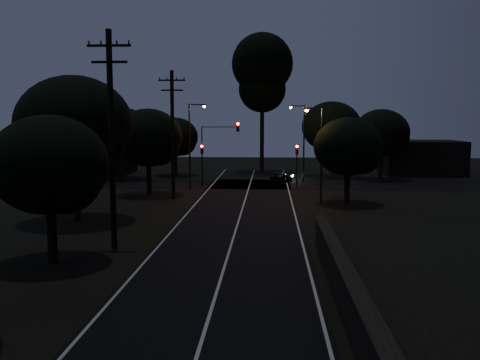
{
  "coord_description": "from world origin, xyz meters",
  "views": [
    {
      "loc": [
        2.0,
        -11.6,
        6.6
      ],
      "look_at": [
        0.0,
        24.0,
        2.5
      ],
      "focal_mm": 40.0,
      "sensor_mm": 36.0,
      "label": 1
    }
  ],
  "objects": [
    {
      "name": "streetlight_c",
      "position": [
        5.83,
        30.0,
        4.35
      ],
      "size": [
        1.46,
        0.26,
        7.5
      ],
      "color": "black",
      "rests_on": "ground"
    },
    {
      "name": "utility_pole_far",
      "position": [
        -6.0,
        32.0,
        5.48
      ],
      "size": [
        2.2,
        0.3,
        10.5
      ],
      "color": "black",
      "rests_on": "ground"
    },
    {
      "name": "tall_pine",
      "position": [
        1.0,
        55.0,
        12.31
      ],
      "size": [
        7.51,
        7.51,
        17.06
      ],
      "color": "black",
      "rests_on": "ground"
    },
    {
      "name": "tree_left_c",
      "position": [
        -10.24,
        21.85,
        6.05
      ],
      "size": [
        7.41,
        7.41,
        9.36
      ],
      "color": "black",
      "rests_on": "ground"
    },
    {
      "name": "retaining_wall",
      "position": [
        7.74,
        3.0,
        0.62
      ],
      "size": [
        6.93,
        26.0,
        1.6
      ],
      "color": "black",
      "rests_on": "ground"
    },
    {
      "name": "tree_left_b",
      "position": [
        -7.81,
        11.89,
        4.4
      ],
      "size": [
        5.34,
        5.34,
        6.79
      ],
      "color": "black",
      "rests_on": "ground"
    },
    {
      "name": "tree_right_a",
      "position": [
        8.19,
        29.89,
        4.35
      ],
      "size": [
        5.28,
        5.28,
        6.72
      ],
      "color": "black",
      "rests_on": "ground"
    },
    {
      "name": "utility_pole_mid",
      "position": [
        -6.0,
        15.0,
        5.74
      ],
      "size": [
        2.2,
        0.3,
        11.0
      ],
      "color": "black",
      "rests_on": "ground"
    },
    {
      "name": "building_right",
      "position": [
        20.0,
        53.0,
        2.0
      ],
      "size": [
        9.0,
        7.0,
        4.0
      ],
      "primitive_type": "cube",
      "color": "black",
      "rests_on": "ground"
    },
    {
      "name": "signal_right",
      "position": [
        4.6,
        39.99,
        2.84
      ],
      "size": [
        0.28,
        0.35,
        4.1
      ],
      "color": "black",
      "rests_on": "ground"
    },
    {
      "name": "signal_left",
      "position": [
        -4.6,
        39.99,
        2.84
      ],
      "size": [
        0.28,
        0.35,
        4.1
      ],
      "color": "black",
      "rests_on": "ground"
    },
    {
      "name": "tree_far_ne",
      "position": [
        9.24,
        49.86,
        5.54
      ],
      "size": [
        6.77,
        6.77,
        8.56
      ],
      "color": "black",
      "rests_on": "ground"
    },
    {
      "name": "signal_mast",
      "position": [
        -2.91,
        39.99,
        4.34
      ],
      "size": [
        3.7,
        0.35,
        6.25
      ],
      "color": "black",
      "rests_on": "ground"
    },
    {
      "name": "tree_far_nw",
      "position": [
        -8.81,
        49.89,
        4.36
      ],
      "size": [
        5.33,
        5.33,
        6.75
      ],
      "color": "black",
      "rests_on": "ground"
    },
    {
      "name": "streetlight_b",
      "position": [
        5.31,
        44.0,
        4.64
      ],
      "size": [
        1.66,
        0.26,
        8.0
      ],
      "color": "black",
      "rests_on": "ground"
    },
    {
      "name": "tree_far_w",
      "position": [
        -13.78,
        45.88,
        5.07
      ],
      "size": [
        6.11,
        6.11,
        7.8
      ],
      "color": "black",
      "rests_on": "ground"
    },
    {
      "name": "tree_far_e",
      "position": [
        14.21,
        46.88,
        4.94
      ],
      "size": [
        6.01,
        6.01,
        7.63
      ],
      "color": "black",
      "rests_on": "ground"
    },
    {
      "name": "streetlight_a",
      "position": [
        -5.31,
        38.0,
        4.64
      ],
      "size": [
        1.66,
        0.26,
        8.0
      ],
      "color": "black",
      "rests_on": "ground"
    },
    {
      "name": "car",
      "position": [
        3.2,
        43.67,
        0.57
      ],
      "size": [
        2.64,
        3.61,
        1.14
      ],
      "primitive_type": "imported",
      "rotation": [
        0.0,
        0.0,
        2.71
      ],
      "color": "black",
      "rests_on": "ground"
    },
    {
      "name": "road_surface",
      "position": [
        0.0,
        31.12,
        0.01
      ],
      "size": [
        60.0,
        70.0,
        0.03
      ],
      "color": "black",
      "rests_on": "ground"
    },
    {
      "name": "building_left",
      "position": [
        -20.0,
        52.0,
        2.2
      ],
      "size": [
        10.0,
        8.0,
        4.4
      ],
      "primitive_type": "cube",
      "color": "black",
      "rests_on": "ground"
    },
    {
      "name": "tree_left_d",
      "position": [
        -8.29,
        33.88,
        4.84
      ],
      "size": [
        5.89,
        5.89,
        7.48
      ],
      "color": "black",
      "rests_on": "ground"
    }
  ]
}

